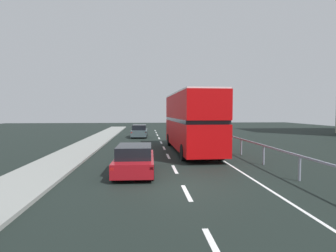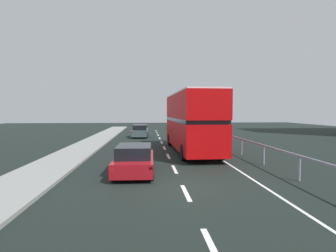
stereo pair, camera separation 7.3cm
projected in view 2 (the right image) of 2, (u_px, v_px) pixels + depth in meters
name	position (u px, v px, depth m)	size (l,w,h in m)	color
ground_plane	(182.00, 186.00, 10.80)	(73.08, 120.00, 0.10)	black
near_sidewalk_kerb	(16.00, 187.00, 10.28)	(2.71, 80.00, 0.14)	gray
lane_paint_markings	(192.00, 151.00, 19.90)	(3.32, 46.00, 0.01)	silver
bridge_side_railing	(233.00, 139.00, 20.10)	(0.10, 42.00, 1.11)	gray
double_decker_bus_red	(191.00, 120.00, 19.68)	(2.85, 10.42, 4.30)	#C00709
hatchback_car_near	(134.00, 159.00, 12.89)	(1.90, 4.28, 1.36)	maroon
sedan_car_ahead	(140.00, 131.00, 30.90)	(1.86, 4.19, 1.43)	#405256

